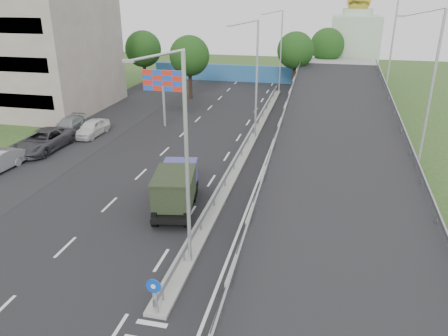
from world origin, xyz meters
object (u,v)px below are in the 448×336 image
(church, at_px, (355,41))
(billboard, at_px, (163,84))
(sign_bollard, at_px, (155,296))
(parked_car_d, at_px, (68,125))
(dump_truck, at_px, (176,187))
(lamp_post_far, at_px, (280,47))
(lamp_post_mid, at_px, (255,74))
(parked_car_e, at_px, (92,128))
(parked_car_c, at_px, (43,141))
(lamp_post_near, at_px, (182,153))

(church, xyz_separation_m, billboard, (-19.00, -32.00, -1.12))
(sign_bollard, distance_m, church, 58.84)
(sign_bollard, relative_size, parked_car_d, 0.36)
(dump_truck, bearing_deg, lamp_post_far, 75.71)
(lamp_post_mid, height_order, parked_car_e, lamp_post_mid)
(lamp_post_far, relative_size, parked_car_d, 2.20)
(lamp_post_mid, xyz_separation_m, parked_car_c, (-16.54, -6.89, -4.96))
(lamp_post_mid, height_order, billboard, lamp_post_mid)
(lamp_post_near, bearing_deg, parked_car_c, 141.58)
(lamp_post_near, relative_size, parked_car_e, 2.31)
(lamp_post_far, height_order, parked_car_d, lamp_post_far)
(billboard, bearing_deg, sign_bollard, -70.79)
(lamp_post_near, relative_size, lamp_post_mid, 1.00)
(sign_bollard, relative_size, church, 0.12)
(parked_car_d, relative_size, parked_car_e, 1.05)
(sign_bollard, xyz_separation_m, lamp_post_far, (0.11, 43.83, 4.77))
(lamp_post_near, relative_size, parked_car_d, 2.20)
(lamp_post_near, distance_m, parked_car_c, 21.68)
(lamp_post_mid, bearing_deg, church, 73.78)
(billboard, distance_m, parked_car_e, 7.81)
(billboard, xyz_separation_m, parked_car_d, (-8.24, -3.81, -3.52))
(church, bearing_deg, lamp_post_mid, -106.22)
(lamp_post_near, distance_m, parked_car_d, 25.66)
(church, distance_m, billboard, 37.23)
(church, bearing_deg, sign_bollard, -99.81)
(church, relative_size, parked_car_c, 2.26)
(lamp_post_far, xyz_separation_m, parked_car_c, (-16.54, -26.89, -4.96))
(lamp_post_mid, distance_m, parked_car_d, 18.18)
(lamp_post_far, xyz_separation_m, billboard, (-9.11, -18.00, -1.62))
(parked_car_d, bearing_deg, lamp_post_far, 46.09)
(lamp_post_near, relative_size, lamp_post_far, 1.00)
(dump_truck, distance_m, parked_car_e, 17.18)
(sign_bollard, xyz_separation_m, parked_car_c, (-16.43, 16.94, -0.18))
(lamp_post_mid, xyz_separation_m, billboard, (-9.11, 2.00, -1.62))
(sign_bollard, bearing_deg, lamp_post_mid, 89.74)
(lamp_post_near, height_order, lamp_post_far, same)
(lamp_post_far, relative_size, parked_car_c, 1.65)
(lamp_post_near, relative_size, billboard, 1.83)
(parked_car_d, bearing_deg, lamp_post_near, -51.78)
(lamp_post_near, xyz_separation_m, parked_car_c, (-16.54, 13.11, -4.96))
(lamp_post_mid, relative_size, parked_car_d, 2.20)
(church, relative_size, dump_truck, 2.26)
(billboard, bearing_deg, parked_car_d, -155.20)
(sign_bollard, height_order, parked_car_d, sign_bollard)
(lamp_post_far, distance_m, church, 17.15)
(lamp_post_near, height_order, lamp_post_mid, same)
(sign_bollard, bearing_deg, lamp_post_far, 89.86)
(lamp_post_mid, bearing_deg, sign_bollard, -90.26)
(lamp_post_near, distance_m, church, 54.90)
(lamp_post_near, distance_m, lamp_post_far, 40.00)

